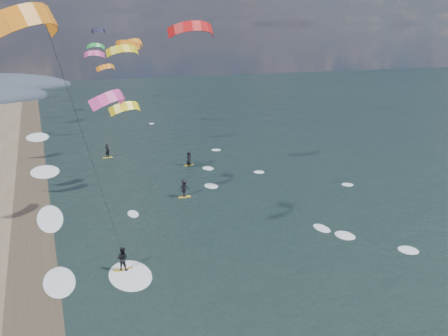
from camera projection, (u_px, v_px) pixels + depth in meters
name	position (u px, v px, depth m)	size (l,w,h in m)	color
wet_sand_strip	(33.00, 333.00, 25.06)	(3.00, 240.00, 0.00)	#382D23
kitesurfer_near_b	(79.00, 122.00, 24.05)	(6.76, 9.08, 16.26)	gold
far_kitesurfers	(168.00, 170.00, 50.06)	(9.01, 17.22, 1.69)	gold
bg_kite_field	(120.00, 51.00, 64.71)	(12.64, 71.50, 8.25)	#D83F8C
shoreline_surf	(54.00, 285.00, 29.74)	(2.40, 79.40, 0.11)	white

